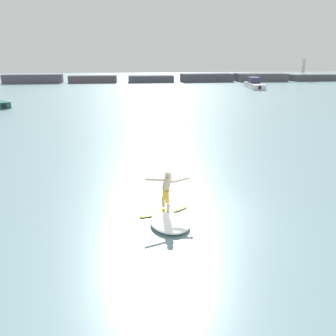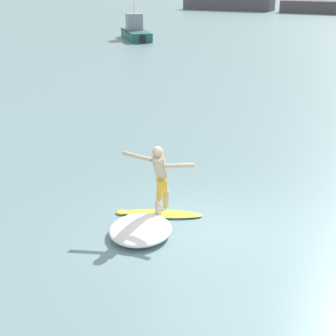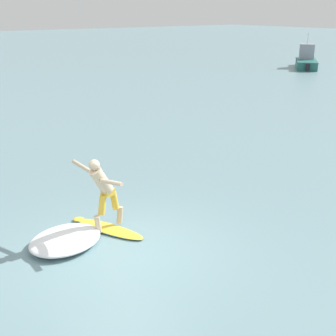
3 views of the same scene
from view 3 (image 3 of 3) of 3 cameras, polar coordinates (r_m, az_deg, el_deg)
The scene contains 5 objects.
ground_plane at distance 10.04m, azimuth -5.69°, elevation -10.16°, with size 200.00×200.00×0.00m, color slate.
surfboard at distance 10.97m, azimuth -7.28°, elevation -7.34°, with size 2.04×1.14×0.21m.
surfer at distance 10.44m, azimuth -7.97°, elevation -2.37°, with size 1.66×0.90×1.73m.
small_boat_offshore at distance 42.59m, azimuth 16.49°, elevation 12.43°, with size 4.54×5.02×2.84m.
wave_foam_at_tail at distance 10.46m, azimuth -12.41°, elevation -8.53°, with size 1.85×2.03×0.24m.
Camera 3 is at (7.60, -4.39, 4.87)m, focal length 50.00 mm.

